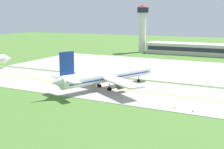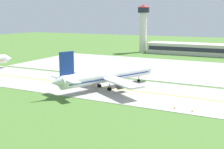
% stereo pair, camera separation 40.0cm
% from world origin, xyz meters
% --- Properties ---
extents(ground_plane, '(500.00, 500.00, 0.00)m').
position_xyz_m(ground_plane, '(0.00, 0.00, 0.00)').
color(ground_plane, '#47702D').
extents(taxiway_strip, '(240.00, 28.00, 0.10)m').
position_xyz_m(taxiway_strip, '(0.00, 0.00, 0.05)').
color(taxiway_strip, '#9E9B93').
rests_on(taxiway_strip, ground).
extents(apron_pad, '(140.00, 52.00, 0.10)m').
position_xyz_m(apron_pad, '(10.00, 42.00, 0.05)').
color(apron_pad, '#9E9B93').
rests_on(apron_pad, ground).
extents(taxiway_centreline, '(220.00, 0.60, 0.01)m').
position_xyz_m(taxiway_centreline, '(0.00, 0.00, 0.11)').
color(taxiway_centreline, yellow).
rests_on(taxiway_centreline, taxiway_strip).
extents(airplane_lead, '(30.94, 37.41, 12.70)m').
position_xyz_m(airplane_lead, '(0.30, -0.37, 4.13)').
color(airplane_lead, white).
rests_on(airplane_lead, ground).
extents(service_truck_baggage, '(4.87, 6.60, 2.59)m').
position_xyz_m(service_truck_baggage, '(-1.20, 26.62, 1.18)').
color(service_truck_baggage, '#264CA5').
rests_on(service_truck_baggage, ground).
extents(terminal_building, '(68.27, 13.63, 7.72)m').
position_xyz_m(terminal_building, '(16.03, 95.33, 3.28)').
color(terminal_building, beige).
rests_on(terminal_building, ground).
extents(control_tower, '(7.60, 7.60, 29.53)m').
position_xyz_m(control_tower, '(-22.14, 92.75, 17.64)').
color(control_tower, silver).
rests_on(control_tower, ground).
extents(traffic_cone_near_edge, '(0.44, 0.44, 0.60)m').
position_xyz_m(traffic_cone_near_edge, '(24.10, -11.69, 0.30)').
color(traffic_cone_near_edge, orange).
rests_on(traffic_cone_near_edge, ground).
extents(traffic_cone_mid_edge, '(0.44, 0.44, 0.60)m').
position_xyz_m(traffic_cone_mid_edge, '(2.62, 11.76, 0.30)').
color(traffic_cone_mid_edge, orange).
rests_on(traffic_cone_mid_edge, ground).
extents(traffic_cone_far_edge, '(0.44, 0.44, 0.60)m').
position_xyz_m(traffic_cone_far_edge, '(28.43, -12.10, 0.30)').
color(traffic_cone_far_edge, orange).
rests_on(traffic_cone_far_edge, ground).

